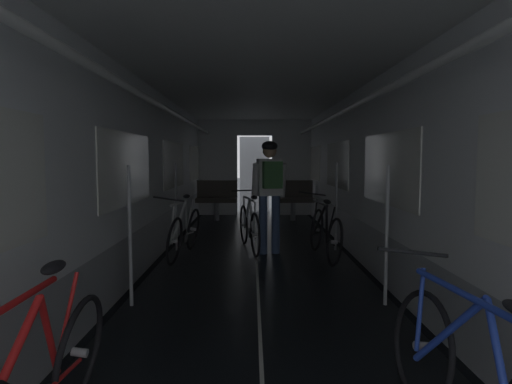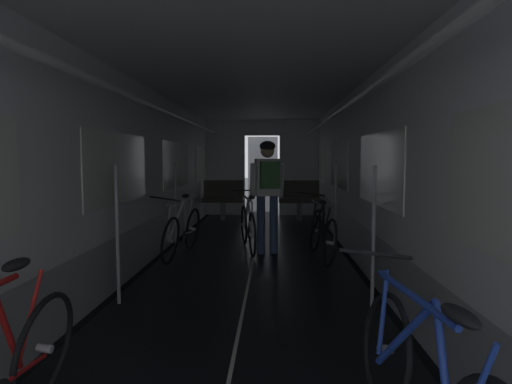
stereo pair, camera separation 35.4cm
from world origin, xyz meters
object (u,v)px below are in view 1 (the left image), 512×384
at_px(bench_seat_far_left, 217,196).
at_px(bicycle_blue, 474,382).
at_px(bicycle_black, 324,232).
at_px(bicycle_silver_in_aisle, 249,226).
at_px(person_cyclist_aisle, 270,184).
at_px(bicycle_white, 184,231).
at_px(bench_seat_far_right, 293,196).

height_order(bench_seat_far_left, bicycle_blue, same).
height_order(bicycle_black, bicycle_silver_in_aisle, bicycle_black).
bearing_deg(bicycle_silver_in_aisle, bicycle_black, -26.03).
bearing_deg(bench_seat_far_left, bicycle_silver_in_aisle, -76.82).
distance_m(bench_seat_far_left, person_cyclist_aisle, 3.84).
bearing_deg(bicycle_white, bench_seat_far_left, 87.43).
distance_m(bicycle_black, bicycle_white, 2.08).
bearing_deg(bicycle_silver_in_aisle, bench_seat_far_left, 103.18).
bearing_deg(person_cyclist_aisle, bench_seat_far_right, 79.23).
bearing_deg(person_cyclist_aisle, bicycle_black, -19.23).
height_order(bench_seat_far_left, bicycle_silver_in_aisle, bench_seat_far_left).
bearing_deg(person_cyclist_aisle, bench_seat_far_left, 106.93).
relative_size(bench_seat_far_left, person_cyclist_aisle, 0.57).
bearing_deg(person_cyclist_aisle, bicycle_silver_in_aisle, 140.06).
bearing_deg(bicycle_silver_in_aisle, bicycle_white, -154.56).
height_order(bicycle_blue, bicycle_silver_in_aisle, bicycle_blue).
relative_size(bench_seat_far_left, bicycle_blue, 0.58).
bearing_deg(bench_seat_far_right, bicycle_blue, -89.16).
bearing_deg(bicycle_black, bicycle_blue, -89.77).
bearing_deg(bicycle_black, bench_seat_far_right, 91.50).
xyz_separation_m(bicycle_white, bicycle_silver_in_aisle, (0.96, 0.46, 0.00)).
distance_m(bicycle_blue, bicycle_silver_in_aisle, 4.95).
xyz_separation_m(bicycle_black, bicycle_white, (-2.07, 0.09, 0.00)).
distance_m(bicycle_white, bicycle_silver_in_aisle, 1.07).
distance_m(person_cyclist_aisle, bicycle_silver_in_aisle, 0.80).
distance_m(bench_seat_far_left, bench_seat_far_right, 1.80).
height_order(bench_seat_far_left, person_cyclist_aisle, person_cyclist_aisle).
bearing_deg(bench_seat_far_left, bicycle_white, -92.57).
relative_size(bicycle_black, bicycle_white, 1.00).
bearing_deg(bench_seat_far_right, bicycle_white, -117.24).
height_order(bicycle_white, bicycle_silver_in_aisle, bicycle_white).
relative_size(bench_seat_far_right, person_cyclist_aisle, 0.57).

